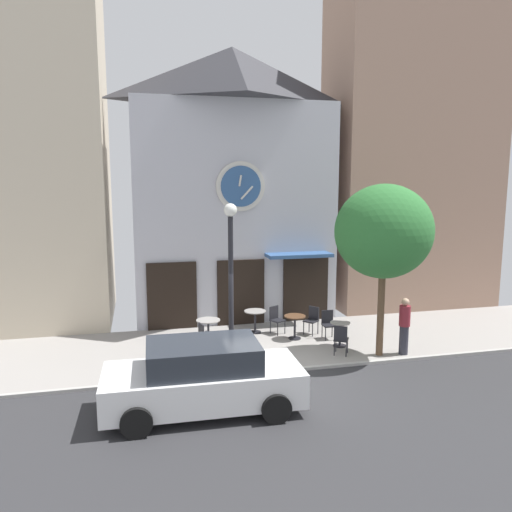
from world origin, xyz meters
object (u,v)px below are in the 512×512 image
Objects in this scene: cafe_table_center_right at (173,344)px; cafe_table_leftmost at (208,326)px; cafe_table_center_left at (295,323)px; cafe_chair_outer at (202,345)px; cafe_table_rightmost at (255,317)px; pedestrian_maroon at (404,325)px; cafe_table_near_door at (340,331)px; cafe_chair_facing_wall at (276,318)px; cafe_chair_under_awning at (328,322)px; cafe_chair_mid_row at (312,318)px; street_lamp at (231,283)px; parked_car_white at (203,377)px; street_tree at (384,232)px; cafe_chair_curbside at (198,337)px; cafe_chair_left_end at (341,338)px; cafe_chair_facing_street at (182,352)px.

cafe_table_leftmost is (1.16, 1.20, 0.07)m from cafe_table_center_right.
cafe_chair_outer reaches higher than cafe_table_center_left.
pedestrian_maroon reaches higher than cafe_table_rightmost.
cafe_chair_facing_wall is at bearing 131.84° from cafe_table_near_door.
cafe_chair_under_awning reaches higher than cafe_table_center_right.
pedestrian_maroon is (1.93, -2.45, 0.33)m from cafe_chair_mid_row.
street_lamp reaches higher than cafe_table_near_door.
cafe_chair_under_awning is (4.98, 0.87, 0.05)m from cafe_table_center_right.
parked_car_white is at bearing -137.96° from cafe_chair_under_awning.
cafe_table_leftmost is at bearing 46.12° from cafe_table_center_right.
cafe_table_rightmost is 0.45× the size of pedestrian_maroon.
street_tree is 6.41× the size of cafe_table_leftmost.
cafe_table_center_right is 0.17× the size of parked_car_white.
cafe_chair_under_awning is 6.13m from parked_car_white.
cafe_chair_under_awning and cafe_chair_curbside have the same top height.
cafe_chair_left_end and cafe_chair_curbside have the same top height.
cafe_table_near_door is at bearing -41.28° from cafe_table_rightmost.
cafe_chair_facing_street reaches higher than cafe_table_near_door.
cafe_chair_left_end is 2.13m from cafe_chair_mid_row.
cafe_table_center_right is 0.95× the size of cafe_table_near_door.
pedestrian_maroon is at bearing -49.84° from cafe_chair_under_awning.
cafe_chair_curbside is (-2.09, -1.64, -0.01)m from cafe_table_rightmost.
parked_car_white reaches higher than cafe_table_leftmost.
cafe_chair_facing_wall and cafe_chair_facing_street have the same top height.
cafe_chair_facing_wall is (2.74, 2.22, 0.00)m from cafe_chair_outer.
street_lamp is at bearing -117.32° from cafe_table_rightmost.
cafe_chair_left_end is 1.00× the size of cafe_chair_mid_row.
street_lamp reaches higher than cafe_chair_outer.
parked_car_white is at bearing -129.13° from cafe_table_center_left.
street_lamp is 4.91× the size of cafe_chair_mid_row.
cafe_chair_outer is at bearing -173.44° from cafe_table_near_door.
cafe_chair_facing_street is at bearing -165.21° from street_lamp.
cafe_table_center_left reaches higher than cafe_table_rightmost.
cafe_table_leftmost is (-4.70, 2.12, -3.04)m from street_tree.
cafe_chair_under_awning is (0.34, -0.56, 0.00)m from cafe_chair_mid_row.
cafe_table_center_right is at bearing -144.93° from cafe_table_rightmost.
cafe_chair_facing_street is (-3.31, -2.59, 0.00)m from cafe_chair_facing_wall.
cafe_chair_mid_row is (-1.22, 2.35, -3.07)m from street_tree.
pedestrian_maroon is at bearing -1.85° from cafe_chair_facing_street.
street_lamp is at bearing -147.33° from cafe_table_center_left.
cafe_chair_mid_row is (-0.40, 1.38, 0.04)m from cafe_table_near_door.
cafe_chair_facing_street is at bearing -153.42° from cafe_table_center_left.
street_tree is 5.99m from cafe_table_leftmost.
cafe_chair_mid_row and cafe_chair_curbside have the same top height.
cafe_table_rightmost is at bearing 162.37° from cafe_chair_facing_wall.
cafe_chair_outer is at bearing -162.71° from cafe_chair_under_awning.
street_tree is 6.54m from parked_car_white.
cafe_chair_outer is (-0.83, -0.00, -1.71)m from street_lamp.
cafe_table_center_left is at bearing 25.34° from cafe_chair_outer.
street_lamp is 2.65× the size of pedestrian_maroon.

